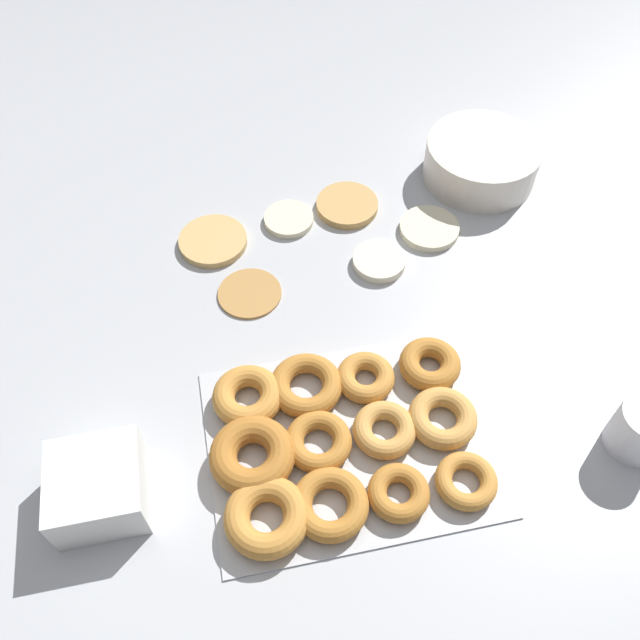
# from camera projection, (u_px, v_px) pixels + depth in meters

# --- Properties ---
(ground_plane) EXTENTS (3.00, 3.00, 0.00)m
(ground_plane) POSITION_uv_depth(u_px,v_px,m) (310.00, 304.00, 1.09)
(ground_plane) COLOR #B2B5BA
(pancake_0) EXTENTS (0.09, 0.09, 0.01)m
(pancake_0) POSITION_uv_depth(u_px,v_px,m) (287.00, 219.00, 1.20)
(pancake_0) COLOR beige
(pancake_0) RESTS_ON ground_plane
(pancake_1) EXTENTS (0.10, 0.10, 0.01)m
(pancake_1) POSITION_uv_depth(u_px,v_px,m) (250.00, 292.00, 1.10)
(pancake_1) COLOR #B27F42
(pancake_1) RESTS_ON ground_plane
(pancake_2) EXTENTS (0.11, 0.11, 0.01)m
(pancake_2) POSITION_uv_depth(u_px,v_px,m) (347.00, 205.00, 1.22)
(pancake_2) COLOR tan
(pancake_2) RESTS_ON ground_plane
(pancake_3) EXTENTS (0.09, 0.09, 0.02)m
(pancake_3) POSITION_uv_depth(u_px,v_px,m) (379.00, 261.00, 1.14)
(pancake_3) COLOR beige
(pancake_3) RESTS_ON ground_plane
(pancake_4) EXTENTS (0.12, 0.12, 0.01)m
(pancake_4) POSITION_uv_depth(u_px,v_px,m) (213.00, 241.00, 1.17)
(pancake_4) COLOR tan
(pancake_4) RESTS_ON ground_plane
(pancake_5) EXTENTS (0.10, 0.10, 0.01)m
(pancake_5) POSITION_uv_depth(u_px,v_px,m) (429.00, 229.00, 1.19)
(pancake_5) COLOR beige
(pancake_5) RESTS_ON ground_plane
(donut_tray) EXTENTS (0.39, 0.31, 0.04)m
(donut_tray) POSITION_uv_depth(u_px,v_px,m) (336.00, 439.00, 0.93)
(donut_tray) COLOR silver
(donut_tray) RESTS_ON ground_plane
(batter_bowl) EXTENTS (0.21, 0.21, 0.07)m
(batter_bowl) POSITION_uv_depth(u_px,v_px,m) (481.00, 161.00, 1.25)
(batter_bowl) COLOR silver
(batter_bowl) RESTS_ON ground_plane
(container_stack) EXTENTS (0.12, 0.12, 0.08)m
(container_stack) POSITION_uv_depth(u_px,v_px,m) (98.00, 487.00, 0.87)
(container_stack) COLOR white
(container_stack) RESTS_ON ground_plane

